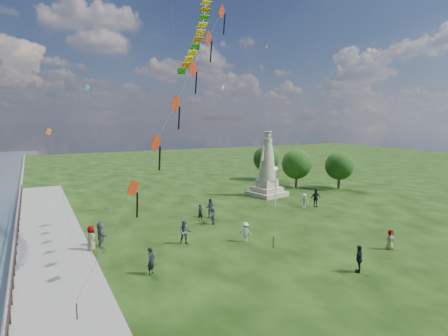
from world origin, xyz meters
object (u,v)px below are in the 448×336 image
person_3 (359,259)px  person_4 (390,240)px  person_5 (101,234)px  statue (267,172)px  person_10 (91,238)px  person_8 (304,201)px  person_11 (213,215)px  lamppost (276,178)px  person_2 (245,232)px  person_1 (185,232)px  person_0 (151,261)px  person_7 (210,208)px  person_6 (201,213)px  person_9 (316,198)px

person_3 → person_4: size_ratio=1.19×
person_4 → person_5: bearing=157.4°
statue → person_10: statue is taller
person_5 → person_8: person_5 is taller
person_10 → person_11: (10.81, 2.20, -0.13)m
person_3 → person_11: person_3 is taller
lamppost → person_11: 10.10m
person_2 → person_10: size_ratio=0.83×
person_1 → person_5: bearing=-179.0°
person_5 → person_11: size_ratio=1.19×
person_0 → person_2: 8.68m
person_2 → person_11: size_ratio=0.96×
lamppost → person_1: (-13.47, -7.26, -2.19)m
person_5 → person_7: size_ratio=1.01×
lamppost → person_2: (-9.08, -8.93, -2.34)m
person_0 → person_1: 5.79m
person_0 → person_10: 6.53m
person_0 → person_11: size_ratio=1.06×
person_11 → person_4: bearing=73.4°
person_3 → person_8: person_3 is taller
person_6 → person_8: size_ratio=1.00×
person_3 → person_0: bearing=-70.2°
person_2 → person_9: bearing=-114.0°
person_3 → person_9: person_9 is taller
person_0 → person_4: person_0 is taller
person_2 → person_5: person_5 is taller
lamppost → person_6: size_ratio=2.80×
person_3 → person_8: bearing=-162.2°
person_5 → person_11: 10.15m
person_3 → person_7: person_7 is taller
person_2 → person_6: (-0.65, 7.15, -0.00)m
person_10 → person_1: bearing=-114.9°
statue → person_5: statue is taller
person_1 → person_3: (7.68, -9.95, -0.06)m
person_9 → person_10: person_9 is taller
person_0 → person_9: 22.81m
person_3 → person_1: bearing=-96.5°
person_6 → person_11: (0.50, -1.61, 0.04)m
statue → person_2: statue is taller
person_6 → person_11: size_ratio=0.95×
person_4 → person_7: person_7 is taller
lamppost → person_5: bearing=-165.5°
person_3 → person_6: (-3.95, 15.43, -0.10)m
lamppost → person_10: bearing=-164.4°
person_4 → person_6: 16.33m
person_1 → person_3: size_ratio=1.07×
person_4 → person_8: (2.74, 13.02, 0.04)m
lamppost → person_11: lamppost is taller
person_6 → person_2: bearing=-96.1°
person_10 → person_4: bearing=-127.1°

